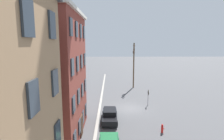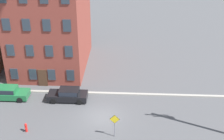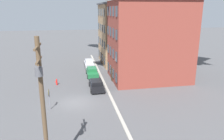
{
  "view_description": "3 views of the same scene",
  "coord_description": "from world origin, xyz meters",
  "px_view_note": "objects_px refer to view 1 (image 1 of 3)",
  "views": [
    {
      "loc": [
        -24.85,
        2.94,
        9.66
      ],
      "look_at": [
        1.99,
        2.64,
        5.5
      ],
      "focal_mm": 28.0,
      "sensor_mm": 36.0,
      "label": 1
    },
    {
      "loc": [
        2.36,
        -26.2,
        19.38
      ],
      "look_at": [
        0.79,
        3.94,
        3.46
      ],
      "focal_mm": 50.0,
      "sensor_mm": 36.0,
      "label": 2
    },
    {
      "loc": [
        25.36,
        -0.23,
        11.16
      ],
      "look_at": [
        -0.4,
        4.61,
        3.84
      ],
      "focal_mm": 35.0,
      "sensor_mm": 36.0,
      "label": 3
    }
  ],
  "objects_px": {
    "caution_sign": "(148,95)",
    "fire_hydrant": "(162,128)",
    "utility_pole": "(134,63)",
    "car_black": "(110,115)"
  },
  "relations": [
    {
      "from": "fire_hydrant",
      "to": "utility_pole",
      "type": "bearing_deg",
      "value": 1.66
    },
    {
      "from": "utility_pole",
      "to": "car_black",
      "type": "bearing_deg",
      "value": 162.64
    },
    {
      "from": "car_black",
      "to": "utility_pole",
      "type": "bearing_deg",
      "value": -17.36
    },
    {
      "from": "caution_sign",
      "to": "fire_hydrant",
      "type": "xyz_separation_m",
      "value": [
        -8.55,
        0.29,
        -1.18
      ]
    },
    {
      "from": "caution_sign",
      "to": "fire_hydrant",
      "type": "bearing_deg",
      "value": 178.06
    },
    {
      "from": "utility_pole",
      "to": "fire_hydrant",
      "type": "distance_m",
      "value": 20.2
    },
    {
      "from": "caution_sign",
      "to": "fire_hydrant",
      "type": "height_order",
      "value": "caution_sign"
    },
    {
      "from": "caution_sign",
      "to": "fire_hydrant",
      "type": "distance_m",
      "value": 8.64
    },
    {
      "from": "fire_hydrant",
      "to": "car_black",
      "type": "bearing_deg",
      "value": 61.58
    },
    {
      "from": "car_black",
      "to": "utility_pole",
      "type": "distance_m",
      "value": 17.89
    }
  ]
}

